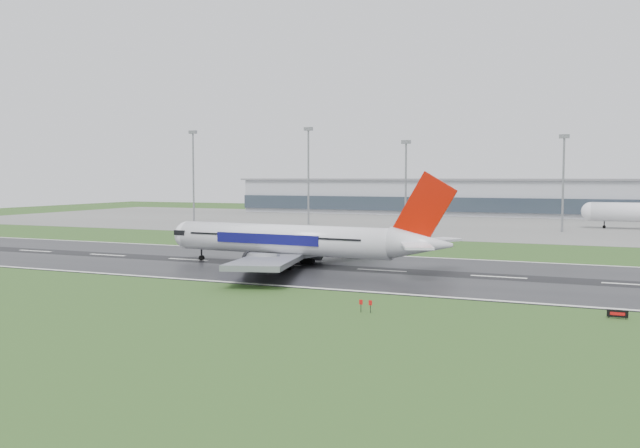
% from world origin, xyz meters
% --- Properties ---
extents(ground, '(520.00, 520.00, 0.00)m').
position_xyz_m(ground, '(0.00, 0.00, 0.00)').
color(ground, '#27491B').
rests_on(ground, ground).
extents(runway, '(400.00, 45.00, 0.10)m').
position_xyz_m(runway, '(0.00, 0.00, 0.05)').
color(runway, black).
rests_on(runway, ground).
extents(apron, '(400.00, 130.00, 0.08)m').
position_xyz_m(apron, '(0.00, 125.00, 0.04)').
color(apron, slate).
rests_on(apron, ground).
extents(terminal, '(240.00, 36.00, 15.00)m').
position_xyz_m(terminal, '(0.00, 185.00, 7.50)').
color(terminal, '#999CA4').
rests_on(terminal, ground).
extents(main_airliner, '(59.01, 56.53, 16.47)m').
position_xyz_m(main_airliner, '(-14.74, -1.49, 8.33)').
color(main_airliner, white).
rests_on(main_airliner, runway).
extents(runway_sign, '(2.26, 0.99, 1.04)m').
position_xyz_m(runway_sign, '(37.21, -27.53, 0.52)').
color(runway_sign, black).
rests_on(runway_sign, ground).
extents(floodmast_0, '(0.64, 0.64, 32.40)m').
position_xyz_m(floodmast_0, '(-104.61, 100.00, 16.20)').
color(floodmast_0, gray).
rests_on(floodmast_0, ground).
extents(floodmast_1, '(0.64, 0.64, 32.30)m').
position_xyz_m(floodmast_1, '(-57.97, 100.00, 16.15)').
color(floodmast_1, gray).
rests_on(floodmast_1, ground).
extents(floodmast_2, '(0.64, 0.64, 27.13)m').
position_xyz_m(floodmast_2, '(-23.47, 100.00, 13.57)').
color(floodmast_2, gray).
rests_on(floodmast_2, ground).
extents(floodmast_3, '(0.64, 0.64, 27.83)m').
position_xyz_m(floodmast_3, '(24.62, 100.00, 13.92)').
color(floodmast_3, gray).
rests_on(floodmast_3, ground).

